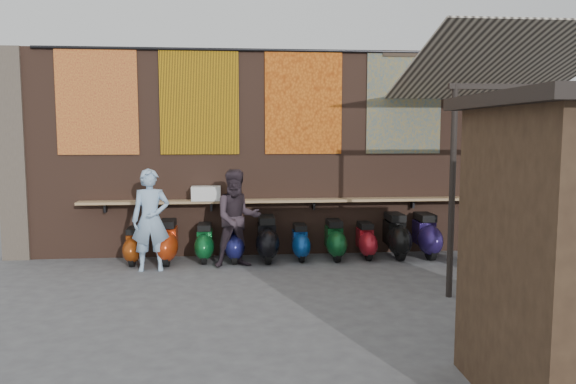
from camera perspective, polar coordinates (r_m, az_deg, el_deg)
The scene contains 31 objects.
ground at distance 8.85m, azimuth 1.57°, elevation -9.84°, with size 70.00×70.00×0.00m, color #474749.
brick_wall at distance 11.19m, azimuth -0.09°, elevation 3.93°, with size 10.00×0.40×4.00m, color brown.
pier_left at distance 11.89m, azimuth -25.95°, elevation 3.44°, with size 0.50×0.50×4.00m, color #4C4238.
pier_right at distance 12.78m, azimuth 23.86°, elevation 3.69°, with size 0.50×0.50×4.00m, color #4C4238.
eating_counter at distance 10.90m, azimuth 0.09°, elevation -0.88°, with size 8.00×0.32×0.05m, color #9E7A51.
shelf_box at distance 10.81m, azimuth -8.32°, elevation -0.14°, with size 0.55×0.31×0.27m, color white.
tapestry_redgold at distance 11.22m, azimuth -18.83°, elevation 8.72°, with size 1.50×0.02×2.00m, color maroon.
tapestry_sun at distance 10.95m, azimuth -8.99°, elevation 9.04°, with size 1.50×0.02×2.00m, color #F4A60E.
tapestry_orange at distance 11.01m, azimuth 1.59°, elevation 9.10°, with size 1.50×0.02×2.00m, color orange.
tapestry_multi at distance 11.43m, azimuth 11.71°, elevation 8.87°, with size 1.50×0.02×2.00m, color #22527E.
hang_rail at distance 11.06m, azimuth 0.02°, elevation 14.19°, with size 0.06×0.06×9.50m, color black.
scooter_stool_0 at distance 10.77m, azimuth -15.37°, elevation -5.31°, with size 0.32×0.70×0.67m, color #85330C, non-canonical shape.
scooter_stool_1 at distance 10.66m, azimuth -12.12°, elevation -4.99°, with size 0.38×0.84×0.80m, color #B0300D, non-canonical shape.
scooter_stool_2 at distance 10.70m, azimuth -8.47°, elevation -5.13°, with size 0.34×0.75×0.71m, color #0C5423, non-canonical shape.
scooter_stool_3 at distance 10.62m, azimuth -5.45°, elevation -5.10°, with size 0.35×0.77×0.73m, color #15164E, non-canonical shape.
scooter_stool_4 at distance 10.63m, azimuth -2.16°, elevation -4.77°, with size 0.40×0.89×0.84m, color black, non-canonical shape.
scooter_stool_5 at distance 10.73m, azimuth 1.25°, elevation -5.13°, with size 0.32×0.70×0.67m, color navy, non-canonical shape.
scooter_stool_6 at distance 10.79m, azimuth 4.77°, elevation -4.87°, with size 0.35×0.79×0.75m, color #0D441D, non-canonical shape.
scooter_stool_7 at distance 10.96m, azimuth 7.91°, elevation -4.91°, with size 0.32×0.72×0.68m, color maroon, non-canonical shape.
scooter_stool_8 at distance 11.09m, azimuth 10.90°, elevation -4.39°, with size 0.40×0.89×0.85m, color black, non-canonical shape.
scooter_stool_9 at distance 11.25m, azimuth 13.85°, elevation -4.33°, with size 0.40×0.89×0.84m, color #23164E, non-canonical shape.
diner_left at distance 10.11m, azimuth -13.78°, elevation -2.77°, with size 0.65×0.43×1.79m, color #96B9DB.
diner_right at distance 10.14m, azimuth -5.16°, elevation -2.68°, with size 0.86×0.67×1.77m, color #332830.
shopper_navy at distance 9.88m, azimuth 21.39°, elevation -3.91°, with size 0.92×0.38×1.56m, color black.
shopper_tan at distance 10.13m, azimuth 21.23°, elevation -3.96°, with size 0.71×0.46×1.46m, color #8B7158.
stall_sign at distance 6.53m, azimuth 27.05°, elevation 0.94°, with size 1.20×0.04×0.50m, color gold.
stall_shelf at distance 6.68m, azimuth 26.64°, elevation -7.25°, with size 2.03×0.10×0.06m, color #473321.
awning_canvas at distance 10.44m, azimuth 20.85°, elevation 11.88°, with size 3.20×3.40×0.03m, color beige.
awning_ledger at distance 11.93m, azimuth 17.46°, elevation 13.18°, with size 3.30×0.08×0.12m, color #33261C.
awning_header at distance 9.08m, azimuth 24.98°, elevation 9.64°, with size 3.00×0.08×0.08m, color black.
awning_post_left at distance 8.49m, azimuth 16.33°, elevation -0.10°, with size 0.09×0.09×3.10m, color black.
Camera 1 is at (-1.05, -8.43, 2.45)m, focal length 35.00 mm.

